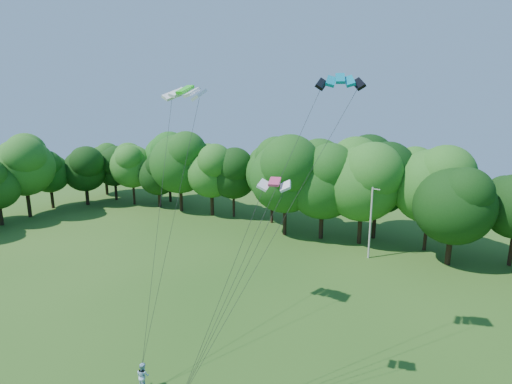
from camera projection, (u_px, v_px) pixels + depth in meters
The scene contains 7 objects.
utility_pole at pixel (371, 222), 41.76m from camera, with size 1.55×0.21×7.76m.
kite_flyer_right at pixel (143, 376), 23.05m from camera, with size 0.80×0.62×1.65m, color #A9CFEB.
kite_teal at pixel (340, 78), 22.54m from camera, with size 2.82×2.04×0.66m.
kite_green at pixel (185, 90), 26.96m from camera, with size 3.03×1.39×0.66m.
kite_pink at pixel (275, 182), 19.72m from camera, with size 1.80×1.27×0.36m.
tree_back_west at pixel (168, 154), 64.99m from camera, with size 8.79×8.79×12.79m.
tree_back_center at pixel (378, 170), 47.03m from camera, with size 9.33×9.33×13.57m.
Camera 1 is at (14.21, -9.52, 16.27)m, focal length 28.00 mm.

